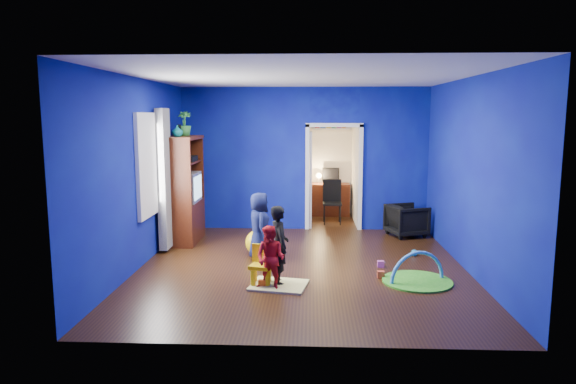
{
  "coord_description": "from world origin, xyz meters",
  "views": [
    {
      "loc": [
        0.13,
        -7.68,
        2.32
      ],
      "look_at": [
        -0.23,
        0.4,
        1.12
      ],
      "focal_mm": 32.0,
      "sensor_mm": 36.0,
      "label": 1
    }
  ],
  "objects_px": {
    "child_navy": "(259,226)",
    "folding_chair": "(332,203)",
    "toddler_red": "(271,258)",
    "hopper_ball": "(258,242)",
    "crt_tv": "(185,187)",
    "armchair": "(407,220)",
    "child_black": "(279,245)",
    "vase": "(177,131)",
    "tv_armoire": "(183,189)",
    "study_desk": "(330,199)",
    "play_mat": "(417,281)",
    "kid_chair": "(261,268)"
  },
  "relations": [
    {
      "from": "kid_chair",
      "to": "toddler_red",
      "type": "bearing_deg",
      "value": -38.43
    },
    {
      "from": "child_black",
      "to": "child_navy",
      "type": "bearing_deg",
      "value": 0.74
    },
    {
      "from": "armchair",
      "to": "play_mat",
      "type": "xyz_separation_m",
      "value": [
        -0.36,
        -2.83,
        -0.3
      ]
    },
    {
      "from": "armchair",
      "to": "tv_armoire",
      "type": "distance_m",
      "value": 4.32
    },
    {
      "from": "child_navy",
      "to": "hopper_ball",
      "type": "height_order",
      "value": "child_navy"
    },
    {
      "from": "study_desk",
      "to": "folding_chair",
      "type": "height_order",
      "value": "folding_chair"
    },
    {
      "from": "folding_chair",
      "to": "hopper_ball",
      "type": "bearing_deg",
      "value": -117.35
    },
    {
      "from": "child_navy",
      "to": "folding_chair",
      "type": "height_order",
      "value": "child_navy"
    },
    {
      "from": "play_mat",
      "to": "kid_chair",
      "type": "bearing_deg",
      "value": -174.24
    },
    {
      "from": "armchair",
      "to": "kid_chair",
      "type": "height_order",
      "value": "armchair"
    },
    {
      "from": "child_navy",
      "to": "hopper_ball",
      "type": "distance_m",
      "value": 0.42
    },
    {
      "from": "study_desk",
      "to": "folding_chair",
      "type": "relative_size",
      "value": 0.96
    },
    {
      "from": "study_desk",
      "to": "child_navy",
      "type": "bearing_deg",
      "value": -108.79
    },
    {
      "from": "child_black",
      "to": "study_desk",
      "type": "bearing_deg",
      "value": -27.16
    },
    {
      "from": "vase",
      "to": "tv_armoire",
      "type": "xyz_separation_m",
      "value": [
        0.0,
        0.3,
        -1.08
      ]
    },
    {
      "from": "armchair",
      "to": "toddler_red",
      "type": "relative_size",
      "value": 0.78
    },
    {
      "from": "hopper_ball",
      "to": "play_mat",
      "type": "height_order",
      "value": "hopper_ball"
    },
    {
      "from": "hopper_ball",
      "to": "crt_tv",
      "type": "bearing_deg",
      "value": 148.13
    },
    {
      "from": "armchair",
      "to": "vase",
      "type": "distance_m",
      "value": 4.66
    },
    {
      "from": "toddler_red",
      "to": "tv_armoire",
      "type": "xyz_separation_m",
      "value": [
        -1.82,
        2.64,
        0.54
      ]
    },
    {
      "from": "hopper_ball",
      "to": "child_black",
      "type": "bearing_deg",
      "value": -73.25
    },
    {
      "from": "armchair",
      "to": "tv_armoire",
      "type": "height_order",
      "value": "tv_armoire"
    },
    {
      "from": "toddler_red",
      "to": "kid_chair",
      "type": "relative_size",
      "value": 1.76
    },
    {
      "from": "child_black",
      "to": "folding_chair",
      "type": "bearing_deg",
      "value": -29.46
    },
    {
      "from": "toddler_red",
      "to": "vase",
      "type": "distance_m",
      "value": 3.38
    },
    {
      "from": "study_desk",
      "to": "kid_chair",
      "type": "bearing_deg",
      "value": -102.66
    },
    {
      "from": "child_black",
      "to": "crt_tv",
      "type": "xyz_separation_m",
      "value": [
        -1.88,
        2.38,
        0.47
      ]
    },
    {
      "from": "hopper_ball",
      "to": "folding_chair",
      "type": "xyz_separation_m",
      "value": [
        1.35,
        2.61,
        0.25
      ]
    },
    {
      "from": "vase",
      "to": "hopper_ball",
      "type": "height_order",
      "value": "vase"
    },
    {
      "from": "crt_tv",
      "to": "hopper_ball",
      "type": "relative_size",
      "value": 1.64
    },
    {
      "from": "toddler_red",
      "to": "crt_tv",
      "type": "xyz_separation_m",
      "value": [
        -1.78,
        2.64,
        0.58
      ]
    },
    {
      "from": "tv_armoire",
      "to": "crt_tv",
      "type": "relative_size",
      "value": 2.8
    },
    {
      "from": "armchair",
      "to": "vase",
      "type": "relative_size",
      "value": 3.38
    },
    {
      "from": "crt_tv",
      "to": "study_desk",
      "type": "bearing_deg",
      "value": 43.93
    },
    {
      "from": "vase",
      "to": "play_mat",
      "type": "distance_m",
      "value": 4.77
    },
    {
      "from": "vase",
      "to": "study_desk",
      "type": "relative_size",
      "value": 0.23
    },
    {
      "from": "toddler_red",
      "to": "play_mat",
      "type": "xyz_separation_m",
      "value": [
        2.04,
        0.42,
        -0.43
      ]
    },
    {
      "from": "crt_tv",
      "to": "armchair",
      "type": "bearing_deg",
      "value": 8.32
    },
    {
      "from": "child_navy",
      "to": "toddler_red",
      "type": "bearing_deg",
      "value": 176.68
    },
    {
      "from": "tv_armoire",
      "to": "kid_chair",
      "type": "bearing_deg",
      "value": -55.63
    },
    {
      "from": "armchair",
      "to": "child_navy",
      "type": "xyz_separation_m",
      "value": [
        -2.7,
        -1.75,
        0.24
      ]
    },
    {
      "from": "toddler_red",
      "to": "folding_chair",
      "type": "distance_m",
      "value": 4.47
    },
    {
      "from": "armchair",
      "to": "hopper_ball",
      "type": "xyz_separation_m",
      "value": [
        -2.75,
        -1.5,
        -0.1
      ]
    },
    {
      "from": "armchair",
      "to": "tv_armoire",
      "type": "relative_size",
      "value": 0.35
    },
    {
      "from": "armchair",
      "to": "vase",
      "type": "bearing_deg",
      "value": 82.7
    },
    {
      "from": "toddler_red",
      "to": "folding_chair",
      "type": "xyz_separation_m",
      "value": [
        1.0,
        4.36,
        0.02
      ]
    },
    {
      "from": "child_navy",
      "to": "study_desk",
      "type": "height_order",
      "value": "child_navy"
    },
    {
      "from": "child_navy",
      "to": "kid_chair",
      "type": "distance_m",
      "value": 1.34
    },
    {
      "from": "child_black",
      "to": "tv_armoire",
      "type": "bearing_deg",
      "value": 21.81
    },
    {
      "from": "armchair",
      "to": "tv_armoire",
      "type": "xyz_separation_m",
      "value": [
        -4.23,
        -0.61,
        0.67
      ]
    }
  ]
}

